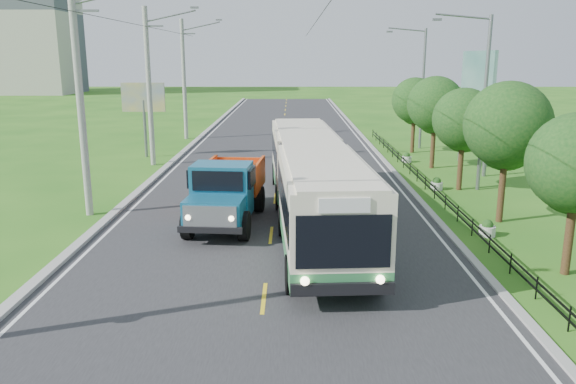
{
  "coord_description": "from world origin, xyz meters",
  "views": [
    {
      "loc": [
        0.8,
        -15.34,
        6.95
      ],
      "look_at": [
        0.68,
        5.53,
        1.9
      ],
      "focal_mm": 35.0,
      "sensor_mm": 36.0,
      "label": 1
    }
  ],
  "objects_px": {
    "tree_fourth": "(464,122)",
    "pole_far": "(184,79)",
    "planter_mid": "(437,184)",
    "dump_truck": "(227,188)",
    "bus": "(312,176)",
    "planter_far": "(407,158)",
    "tree_back": "(415,103)",
    "tree_fifth": "(436,107)",
    "streetlight_mid": "(482,97)",
    "planter_near": "(487,229)",
    "pole_near": "(81,101)",
    "billboard_left": "(143,102)",
    "billboard_right": "(477,83)",
    "tree_third": "(507,129)",
    "pole_mid": "(150,86)",
    "streetlight_far": "(421,84)"
  },
  "relations": [
    {
      "from": "planter_near",
      "to": "tree_fifth",
      "type": "bearing_deg",
      "value": 84.92
    },
    {
      "from": "pole_mid",
      "to": "tree_fourth",
      "type": "distance_m",
      "value": 19.43
    },
    {
      "from": "billboard_left",
      "to": "bus",
      "type": "bearing_deg",
      "value": -55.49
    },
    {
      "from": "pole_far",
      "to": "planter_near",
      "type": "height_order",
      "value": "pole_far"
    },
    {
      "from": "tree_third",
      "to": "billboard_right",
      "type": "xyz_separation_m",
      "value": [
        2.44,
        11.86,
        1.36
      ]
    },
    {
      "from": "planter_mid",
      "to": "planter_far",
      "type": "xyz_separation_m",
      "value": [
        0.0,
        8.0,
        0.0
      ]
    },
    {
      "from": "pole_near",
      "to": "pole_far",
      "type": "height_order",
      "value": "same"
    },
    {
      "from": "bus",
      "to": "pole_near",
      "type": "bearing_deg",
      "value": 169.42
    },
    {
      "from": "tree_fourth",
      "to": "billboard_right",
      "type": "height_order",
      "value": "billboard_right"
    },
    {
      "from": "planter_near",
      "to": "dump_truck",
      "type": "xyz_separation_m",
      "value": [
        -10.53,
        1.74,
        1.27
      ]
    },
    {
      "from": "streetlight_far",
      "to": "billboard_right",
      "type": "xyz_separation_m",
      "value": [
        1.66,
        -8.0,
        0.44
      ]
    },
    {
      "from": "streetlight_mid",
      "to": "planter_mid",
      "type": "bearing_deg",
      "value": -180.0
    },
    {
      "from": "pole_near",
      "to": "dump_truck",
      "type": "bearing_deg",
      "value": -11.25
    },
    {
      "from": "planter_near",
      "to": "billboard_left",
      "type": "distance_m",
      "value": 25.78
    },
    {
      "from": "tree_back",
      "to": "tree_fifth",
      "type": "bearing_deg",
      "value": -90.0
    },
    {
      "from": "planter_far",
      "to": "tree_third",
      "type": "bearing_deg",
      "value": -84.82
    },
    {
      "from": "planter_mid",
      "to": "dump_truck",
      "type": "xyz_separation_m",
      "value": [
        -10.53,
        -6.26,
        1.27
      ]
    },
    {
      "from": "streetlight_far",
      "to": "bus",
      "type": "distance_m",
      "value": 22.33
    },
    {
      "from": "billboard_left",
      "to": "billboard_right",
      "type": "height_order",
      "value": "billboard_right"
    },
    {
      "from": "tree_fourth",
      "to": "planter_mid",
      "type": "distance_m",
      "value": 3.53
    },
    {
      "from": "billboard_left",
      "to": "dump_truck",
      "type": "height_order",
      "value": "billboard_left"
    },
    {
      "from": "tree_fifth",
      "to": "pole_mid",
      "type": "bearing_deg",
      "value": 177.29
    },
    {
      "from": "planter_mid",
      "to": "planter_far",
      "type": "height_order",
      "value": "same"
    },
    {
      "from": "tree_third",
      "to": "bus",
      "type": "xyz_separation_m",
      "value": [
        -8.18,
        -0.4,
        -1.92
      ]
    },
    {
      "from": "planter_mid",
      "to": "bus",
      "type": "bearing_deg",
      "value": -137.9
    },
    {
      "from": "pole_near",
      "to": "tree_back",
      "type": "distance_m",
      "value": 24.98
    },
    {
      "from": "tree_fourth",
      "to": "dump_truck",
      "type": "bearing_deg",
      "value": -151.5
    },
    {
      "from": "pole_near",
      "to": "tree_fifth",
      "type": "bearing_deg",
      "value": 31.59
    },
    {
      "from": "pole_mid",
      "to": "tree_fourth",
      "type": "xyz_separation_m",
      "value": [
        18.12,
        -6.86,
        -1.51
      ]
    },
    {
      "from": "planter_mid",
      "to": "billboard_right",
      "type": "distance_m",
      "value": 8.68
    },
    {
      "from": "tree_fourth",
      "to": "bus",
      "type": "distance_m",
      "value": 10.49
    },
    {
      "from": "tree_third",
      "to": "tree_fifth",
      "type": "distance_m",
      "value": 12.0
    },
    {
      "from": "tree_fourth",
      "to": "tree_back",
      "type": "height_order",
      "value": "tree_back"
    },
    {
      "from": "tree_fourth",
      "to": "billboard_left",
      "type": "height_order",
      "value": "tree_fourth"
    },
    {
      "from": "pole_near",
      "to": "planter_far",
      "type": "distance_m",
      "value": 21.83
    },
    {
      "from": "tree_back",
      "to": "planter_mid",
      "type": "bearing_deg",
      "value": -95.91
    },
    {
      "from": "pole_near",
      "to": "planter_near",
      "type": "xyz_separation_m",
      "value": [
        16.86,
        -3.0,
        -4.81
      ]
    },
    {
      "from": "planter_far",
      "to": "dump_truck",
      "type": "distance_m",
      "value": 17.77
    },
    {
      "from": "streetlight_mid",
      "to": "planter_near",
      "type": "bearing_deg",
      "value": -104.32
    },
    {
      "from": "tree_fourth",
      "to": "billboard_right",
      "type": "relative_size",
      "value": 0.74
    },
    {
      "from": "pole_far",
      "to": "planter_far",
      "type": "bearing_deg",
      "value": -33.12
    },
    {
      "from": "tree_third",
      "to": "planter_mid",
      "type": "bearing_deg",
      "value": 102.1
    },
    {
      "from": "planter_near",
      "to": "planter_far",
      "type": "xyz_separation_m",
      "value": [
        0.0,
        16.0,
        0.0
      ]
    },
    {
      "from": "tree_fourth",
      "to": "planter_far",
      "type": "relative_size",
      "value": 8.06
    },
    {
      "from": "planter_far",
      "to": "billboard_left",
      "type": "xyz_separation_m",
      "value": [
        -18.1,
        2.0,
        3.58
      ]
    },
    {
      "from": "bus",
      "to": "planter_far",
      "type": "bearing_deg",
      "value": 60.71
    },
    {
      "from": "tree_fourth",
      "to": "pole_far",
      "type": "bearing_deg",
      "value": 133.85
    },
    {
      "from": "tree_fifth",
      "to": "pole_near",
      "type": "bearing_deg",
      "value": -148.41
    },
    {
      "from": "streetlight_mid",
      "to": "planter_far",
      "type": "xyz_separation_m",
      "value": [
        -2.04,
        8.0,
        -4.62
      ]
    },
    {
      "from": "tree_fifth",
      "to": "planter_mid",
      "type": "distance_m",
      "value": 7.21
    }
  ]
}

